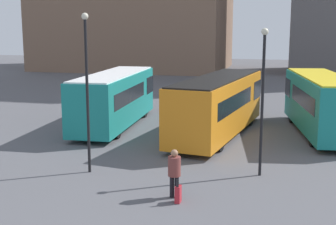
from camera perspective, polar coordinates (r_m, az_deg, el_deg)
bus_0 at (r=28.92m, az=-6.48°, el=1.83°), size 3.11×10.18×3.28m
bus_1 at (r=26.46m, az=6.19°, el=1.08°), size 4.09×11.05×3.31m
bus_2 at (r=28.12m, az=18.23°, el=1.19°), size 4.13×10.09×3.34m
traveler at (r=16.83m, az=0.78°, el=-6.92°), size 0.46×0.46×1.78m
suitcase at (r=16.60m, az=1.24°, el=-9.91°), size 0.18×0.34×0.88m
lamp_post_0 at (r=19.15m, az=11.47°, el=2.56°), size 0.28×0.28×6.02m
lamp_post_1 at (r=19.47m, az=-9.85°, el=3.65°), size 0.28×0.28×6.62m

